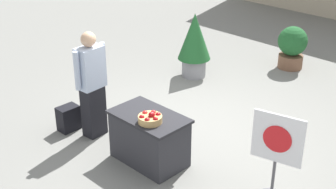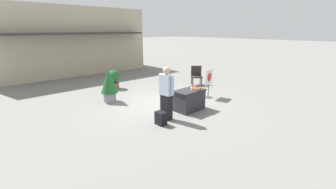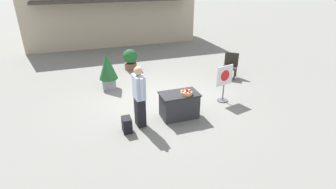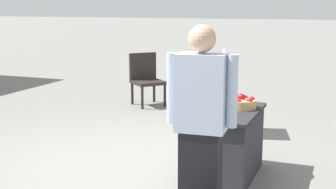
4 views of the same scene
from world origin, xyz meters
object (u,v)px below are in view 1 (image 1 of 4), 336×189
object	(u,v)px
display_table	(149,138)
potted_plant_near_left	(292,46)
backpack	(68,118)
apple_basket	(150,118)
person_visitor	(92,84)
poster_board	(276,153)
potted_plant_near_right	(194,42)

from	to	relation	value
display_table	potted_plant_near_left	xyz separation A→B (m)	(-0.47, 4.67, 0.11)
display_table	backpack	distance (m)	1.67
display_table	apple_basket	size ratio (longest dim) A/B	3.37
apple_basket	potted_plant_near_left	size ratio (longest dim) A/B	0.36
apple_basket	person_visitor	world-z (taller)	person_visitor
poster_board	display_table	bearing A→B (deg)	-87.79
person_visitor	potted_plant_near_right	bearing A→B (deg)	94.89
poster_board	potted_plant_near_left	xyz separation A→B (m)	(-2.26, 4.17, -0.20)
potted_plant_near_left	potted_plant_near_right	bearing A→B (deg)	-123.29
display_table	poster_board	bearing A→B (deg)	15.89
potted_plant_near_left	potted_plant_near_right	distance (m)	2.20
backpack	apple_basket	bearing A→B (deg)	5.44
potted_plant_near_left	poster_board	bearing A→B (deg)	-61.55
apple_basket	person_visitor	xyz separation A→B (m)	(-1.37, 0.04, 0.07)
potted_plant_near_left	display_table	bearing A→B (deg)	-84.20
person_visitor	potted_plant_near_right	distance (m)	2.98
backpack	potted_plant_near_right	size ratio (longest dim) A/B	0.31
apple_basket	poster_board	xyz separation A→B (m)	(1.62, 0.64, -0.13)
apple_basket	potted_plant_near_right	bearing A→B (deg)	121.64
backpack	potted_plant_near_left	distance (m)	5.11
backpack	poster_board	distance (m)	3.54
person_visitor	potted_plant_near_right	xyz separation A→B (m)	(-0.47, 2.94, -0.15)
potted_plant_near_left	potted_plant_near_right	xyz separation A→B (m)	(-1.20, -1.82, 0.25)
apple_basket	backpack	world-z (taller)	apple_basket
display_table	person_visitor	bearing A→B (deg)	-175.84
apple_basket	potted_plant_near_left	bearing A→B (deg)	97.58
display_table	potted_plant_near_left	distance (m)	4.70
person_visitor	potted_plant_near_right	world-z (taller)	person_visitor
poster_board	potted_plant_near_left	bearing A→B (deg)	-165.24
display_table	apple_basket	xyz separation A→B (m)	(0.16, -0.13, 0.44)
poster_board	potted_plant_near_right	world-z (taller)	potted_plant_near_right
apple_basket	potted_plant_near_left	xyz separation A→B (m)	(-0.64, 4.80, -0.33)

